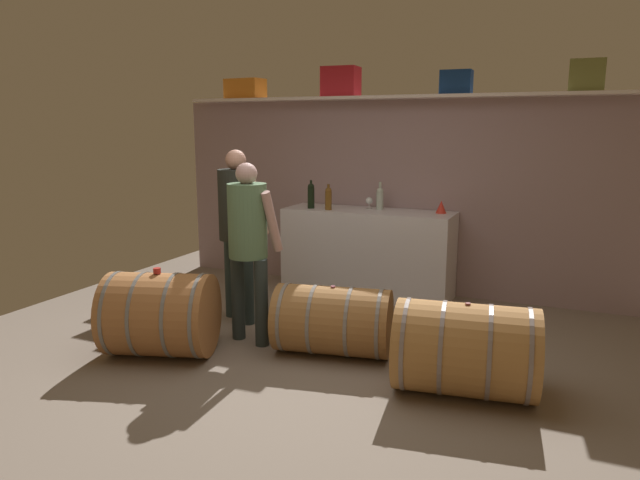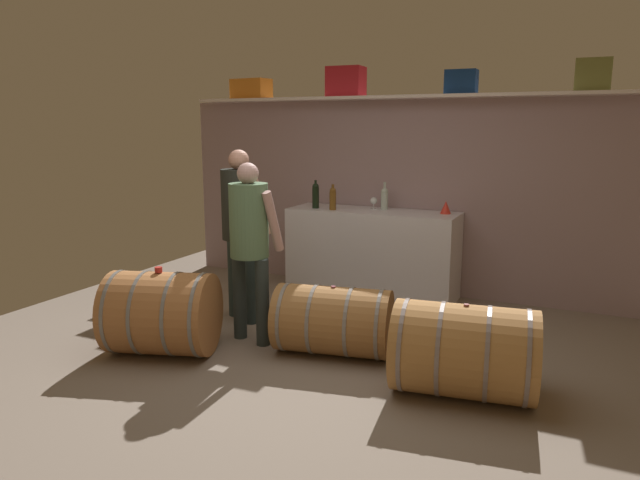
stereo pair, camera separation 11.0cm
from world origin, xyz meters
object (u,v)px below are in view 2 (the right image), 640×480
at_px(wine_barrel_far, 464,351).
at_px(wine_barrel_flank, 333,320).
at_px(winemaker_pouring, 241,217).
at_px(toolcase_red, 346,82).
at_px(wine_bottle_amber, 333,198).
at_px(toolcase_olive, 593,75).
at_px(wine_bottle_clear, 385,198).
at_px(wine_barrel_near, 162,313).
at_px(toolcase_navy, 461,82).
at_px(wine_glass, 374,201).
at_px(wine_bottle_dark, 316,195).
at_px(work_cabinet, 372,253).
at_px(visitor_tasting, 250,234).
at_px(red_funnel, 446,207).
at_px(toolcase_orange, 251,89).
at_px(tasting_cup, 158,270).

distance_m(wine_barrel_far, wine_barrel_flank, 1.14).
bearing_deg(winemaker_pouring, toolcase_red, 100.89).
bearing_deg(wine_bottle_amber, toolcase_red, 89.73).
relative_size(toolcase_olive, wine_bottle_clear, 1.02).
xyz_separation_m(wine_barrel_near, winemaker_pouring, (0.13, 0.99, 0.64)).
relative_size(toolcase_navy, wine_bottle_amber, 1.10).
height_order(toolcase_navy, wine_bottle_amber, toolcase_navy).
height_order(toolcase_red, toolcase_navy, toolcase_red).
bearing_deg(wine_glass, wine_bottle_dark, -161.33).
distance_m(wine_bottle_clear, winemaker_pouring, 1.67).
bearing_deg(wine_barrel_far, toolcase_red, 121.42).
relative_size(wine_bottle_clear, wine_barrel_near, 0.30).
xyz_separation_m(toolcase_red, work_cabinet, (0.40, -0.20, -1.81)).
bearing_deg(toolcase_navy, visitor_tasting, -124.22).
bearing_deg(wine_bottle_clear, visitor_tasting, -106.07).
xyz_separation_m(wine_bottle_clear, winemaker_pouring, (-0.91, -1.40, -0.07)).
distance_m(wine_bottle_dark, wine_barrel_far, 2.87).
bearing_deg(red_funnel, wine_barrel_far, -73.09).
bearing_deg(wine_bottle_dark, toolcase_red, 53.33).
height_order(toolcase_olive, wine_glass, toolcase_olive).
relative_size(toolcase_orange, winemaker_pouring, 0.28).
bearing_deg(red_funnel, toolcase_red, 175.42).
bearing_deg(toolcase_red, winemaker_pouring, -108.55).
relative_size(toolcase_navy, visitor_tasting, 0.20).
xyz_separation_m(toolcase_olive, wine_bottle_clear, (-1.92, -0.09, -1.20)).
bearing_deg(wine_bottle_amber, wine_glass, 32.36).
xyz_separation_m(toolcase_navy, red_funnel, (-0.08, -0.09, -1.24)).
xyz_separation_m(toolcase_red, toolcase_navy, (1.23, 0.00, -0.04)).
bearing_deg(toolcase_orange, wine_barrel_far, -31.88).
relative_size(wine_bottle_amber, wine_barrel_far, 0.27).
height_order(work_cabinet, visitor_tasting, visitor_tasting).
bearing_deg(wine_barrel_near, red_funnel, 36.43).
height_order(toolcase_orange, visitor_tasting, toolcase_orange).
distance_m(wine_bottle_clear, wine_bottle_dark, 0.74).
relative_size(wine_bottle_dark, wine_barrel_near, 0.31).
height_order(wine_bottle_dark, wine_barrel_far, wine_bottle_dark).
height_order(toolcase_red, toolcase_olive, toolcase_red).
distance_m(toolcase_red, toolcase_navy, 1.23).
xyz_separation_m(toolcase_orange, wine_bottle_dark, (0.97, -0.30, -1.16)).
bearing_deg(toolcase_orange, work_cabinet, -2.52).
relative_size(toolcase_navy, wine_barrel_flank, 0.30).
bearing_deg(visitor_tasting, toolcase_olive, 51.85).
bearing_deg(winemaker_pouring, red_funnel, 68.18).
relative_size(wine_barrel_far, winemaker_pouring, 0.64).
distance_m(wine_bottle_dark, wine_barrel_near, 2.31).
distance_m(toolcase_orange, work_cabinet, 2.38).
relative_size(toolcase_red, visitor_tasting, 0.25).
relative_size(wine_barrel_far, tasting_cup, 17.16).
bearing_deg(wine_bottle_clear, wine_bottle_dark, -163.64).
xyz_separation_m(toolcase_orange, winemaker_pouring, (0.77, -1.48, -1.24)).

